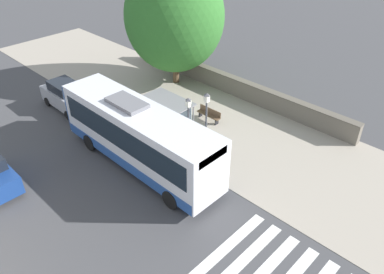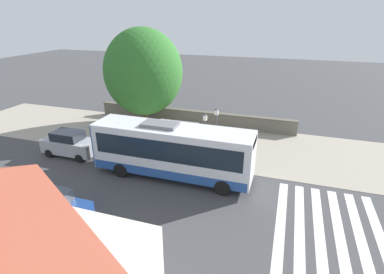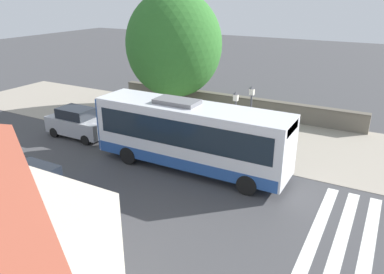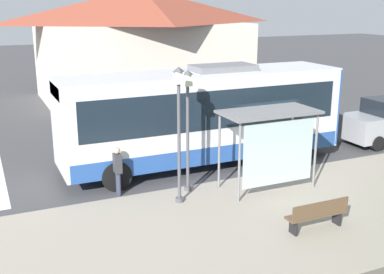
{
  "view_description": "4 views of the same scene",
  "coord_description": "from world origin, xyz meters",
  "px_view_note": "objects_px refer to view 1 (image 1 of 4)",
  "views": [
    {
      "loc": [
        11.88,
        15.76,
        13.09
      ],
      "look_at": [
        -0.91,
        3.37,
        1.16
      ],
      "focal_mm": 35.0,
      "sensor_mm": 36.0,
      "label": 1
    },
    {
      "loc": [
        18.35,
        8.86,
        10.25
      ],
      "look_at": [
        0.92,
        3.1,
        2.67
      ],
      "focal_mm": 28.0,
      "sensor_mm": 36.0,
      "label": 2
    },
    {
      "loc": [
        17.85,
        10.98,
        8.98
      ],
      "look_at": [
        0.55,
        1.43,
        1.27
      ],
      "focal_mm": 35.0,
      "sensor_mm": 36.0,
      "label": 3
    },
    {
      "loc": [
        -13.83,
        9.53,
        5.98
      ],
      "look_at": [
        -0.33,
        3.45,
        1.81
      ],
      "focal_mm": 45.0,
      "sensor_mm": 36.0,
      "label": 4
    }
  ],
  "objects_px": {
    "bus": "(139,135)",
    "parked_car_behind_bus": "(67,96)",
    "street_lamp_far": "(206,121)",
    "pedestrian": "(210,167)",
    "bus_shelter": "(170,106)",
    "street_lamp_near": "(188,124)",
    "bench": "(209,114)",
    "shade_tree": "(174,17)"
  },
  "relations": [
    {
      "from": "parked_car_behind_bus",
      "to": "bus_shelter",
      "type": "bearing_deg",
      "value": 108.37
    },
    {
      "from": "shade_tree",
      "to": "parked_car_behind_bus",
      "type": "relative_size",
      "value": 2.17
    },
    {
      "from": "bus",
      "to": "parked_car_behind_bus",
      "type": "xyz_separation_m",
      "value": [
        -0.55,
        -8.73,
        -0.99
      ]
    },
    {
      "from": "bus",
      "to": "parked_car_behind_bus",
      "type": "height_order",
      "value": "bus"
    },
    {
      "from": "bus",
      "to": "bus_shelter",
      "type": "xyz_separation_m",
      "value": [
        -3.17,
        -0.87,
        0.22
      ]
    },
    {
      "from": "bus_shelter",
      "to": "parked_car_behind_bus",
      "type": "relative_size",
      "value": 0.74
    },
    {
      "from": "bus",
      "to": "street_lamp_far",
      "type": "relative_size",
      "value": 2.53
    },
    {
      "from": "bench",
      "to": "parked_car_behind_bus",
      "type": "height_order",
      "value": "parked_car_behind_bus"
    },
    {
      "from": "shade_tree",
      "to": "parked_car_behind_bus",
      "type": "xyz_separation_m",
      "value": [
        8.26,
        -2.41,
        -4.23
      ]
    },
    {
      "from": "pedestrian",
      "to": "shade_tree",
      "type": "distance_m",
      "value": 13.12
    },
    {
      "from": "street_lamp_near",
      "to": "parked_car_behind_bus",
      "type": "distance_m",
      "value": 10.56
    },
    {
      "from": "bench",
      "to": "parked_car_behind_bus",
      "type": "bearing_deg",
      "value": -55.72
    },
    {
      "from": "bus",
      "to": "street_lamp_near",
      "type": "xyz_separation_m",
      "value": [
        -2.19,
        1.61,
        0.42
      ]
    },
    {
      "from": "pedestrian",
      "to": "parked_car_behind_bus",
      "type": "distance_m",
      "value": 12.54
    },
    {
      "from": "bench",
      "to": "shade_tree",
      "type": "bearing_deg",
      "value": -113.8
    },
    {
      "from": "bus",
      "to": "shade_tree",
      "type": "relative_size",
      "value": 1.15
    },
    {
      "from": "street_lamp_near",
      "to": "pedestrian",
      "type": "bearing_deg",
      "value": 74.07
    },
    {
      "from": "bus_shelter",
      "to": "bench",
      "type": "xyz_separation_m",
      "value": [
        -3.05,
        0.44,
        -1.68
      ]
    },
    {
      "from": "street_lamp_far",
      "to": "shade_tree",
      "type": "xyz_separation_m",
      "value": [
        -5.87,
        -8.55,
        2.69
      ]
    },
    {
      "from": "street_lamp_far",
      "to": "bus",
      "type": "bearing_deg",
      "value": -37.12
    },
    {
      "from": "street_lamp_near",
      "to": "parked_car_behind_bus",
      "type": "xyz_separation_m",
      "value": [
        1.63,
        -10.34,
        -1.41
      ]
    },
    {
      "from": "bus",
      "to": "bus_shelter",
      "type": "height_order",
      "value": "bus"
    },
    {
      "from": "pedestrian",
      "to": "street_lamp_far",
      "type": "relative_size",
      "value": 0.38
    },
    {
      "from": "bus",
      "to": "street_lamp_near",
      "type": "relative_size",
      "value": 2.67
    },
    {
      "from": "street_lamp_far",
      "to": "shade_tree",
      "type": "relative_size",
      "value": 0.45
    },
    {
      "from": "bus_shelter",
      "to": "pedestrian",
      "type": "xyz_separation_m",
      "value": [
        1.59,
        4.63,
        -1.24
      ]
    },
    {
      "from": "bus",
      "to": "street_lamp_far",
      "type": "distance_m",
      "value": 3.73
    },
    {
      "from": "bus",
      "to": "shade_tree",
      "type": "bearing_deg",
      "value": -144.35
    },
    {
      "from": "pedestrian",
      "to": "street_lamp_near",
      "type": "distance_m",
      "value": 2.66
    },
    {
      "from": "bus_shelter",
      "to": "street_lamp_near",
      "type": "relative_size",
      "value": 0.79
    },
    {
      "from": "shade_tree",
      "to": "parked_car_behind_bus",
      "type": "distance_m",
      "value": 9.58
    },
    {
      "from": "bench",
      "to": "street_lamp_far",
      "type": "height_order",
      "value": "street_lamp_far"
    },
    {
      "from": "street_lamp_far",
      "to": "bench",
      "type": "bearing_deg",
      "value": -140.96
    },
    {
      "from": "parked_car_behind_bus",
      "to": "street_lamp_near",
      "type": "bearing_deg",
      "value": 98.97
    },
    {
      "from": "bus",
      "to": "bench",
      "type": "height_order",
      "value": "bus"
    },
    {
      "from": "street_lamp_near",
      "to": "shade_tree",
      "type": "height_order",
      "value": "shade_tree"
    },
    {
      "from": "bench",
      "to": "shade_tree",
      "type": "height_order",
      "value": "shade_tree"
    },
    {
      "from": "street_lamp_far",
      "to": "pedestrian",
      "type": "bearing_deg",
      "value": 48.38
    },
    {
      "from": "parked_car_behind_bus",
      "to": "shade_tree",
      "type": "bearing_deg",
      "value": 163.74
    },
    {
      "from": "bus",
      "to": "pedestrian",
      "type": "xyz_separation_m",
      "value": [
        -1.57,
        3.77,
        -1.01
      ]
    },
    {
      "from": "bus",
      "to": "bus_shelter",
      "type": "relative_size",
      "value": 3.37
    },
    {
      "from": "bus",
      "to": "parked_car_behind_bus",
      "type": "distance_m",
      "value": 8.8
    }
  ]
}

